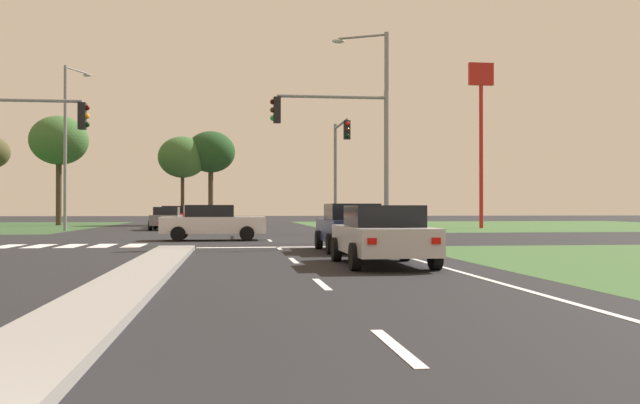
# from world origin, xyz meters

# --- Properties ---
(ground_plane) EXTENTS (200.00, 200.00, 0.00)m
(ground_plane) POSITION_xyz_m (0.00, 30.00, 0.00)
(ground_plane) COLOR black
(grass_verge_far_right) EXTENTS (35.00, 35.00, 0.01)m
(grass_verge_far_right) POSITION_xyz_m (25.50, 54.50, 0.00)
(grass_verge_far_right) COLOR #385B2D
(grass_verge_far_right) RESTS_ON ground
(median_island_near) EXTENTS (1.20, 22.00, 0.14)m
(median_island_near) POSITION_xyz_m (0.00, 11.00, 0.07)
(median_island_near) COLOR gray
(median_island_near) RESTS_ON ground
(median_island_far) EXTENTS (1.20, 36.00, 0.14)m
(median_island_far) POSITION_xyz_m (0.00, 55.00, 0.07)
(median_island_far) COLOR #ADA89E
(median_island_far) RESTS_ON ground
(lane_dash_near) EXTENTS (0.14, 2.00, 0.01)m
(lane_dash_near) POSITION_xyz_m (3.50, 4.36, 0.01)
(lane_dash_near) COLOR silver
(lane_dash_near) RESTS_ON ground
(lane_dash_second) EXTENTS (0.14, 2.00, 0.01)m
(lane_dash_second) POSITION_xyz_m (3.50, 10.36, 0.01)
(lane_dash_second) COLOR silver
(lane_dash_second) RESTS_ON ground
(lane_dash_third) EXTENTS (0.14, 2.00, 0.01)m
(lane_dash_third) POSITION_xyz_m (3.50, 16.36, 0.01)
(lane_dash_third) COLOR silver
(lane_dash_third) RESTS_ON ground
(lane_dash_fourth) EXTENTS (0.14, 2.00, 0.01)m
(lane_dash_fourth) POSITION_xyz_m (3.50, 22.36, 0.01)
(lane_dash_fourth) COLOR silver
(lane_dash_fourth) RESTS_ON ground
(lane_dash_fifth) EXTENTS (0.14, 2.00, 0.01)m
(lane_dash_fifth) POSITION_xyz_m (3.50, 28.36, 0.01)
(lane_dash_fifth) COLOR silver
(lane_dash_fifth) RESTS_ON ground
(edge_line_right) EXTENTS (0.14, 24.00, 0.01)m
(edge_line_right) POSITION_xyz_m (6.85, 12.00, 0.01)
(edge_line_right) COLOR silver
(edge_line_right) RESTS_ON ground
(stop_bar_near) EXTENTS (6.40, 0.50, 0.01)m
(stop_bar_near) POSITION_xyz_m (3.80, 23.00, 0.01)
(stop_bar_near) COLOR silver
(stop_bar_near) RESTS_ON ground
(crosswalk_bar_near) EXTENTS (0.70, 2.80, 0.01)m
(crosswalk_bar_near) POSITION_xyz_m (-6.40, 24.80, 0.01)
(crosswalk_bar_near) COLOR silver
(crosswalk_bar_near) RESTS_ON ground
(crosswalk_bar_second) EXTENTS (0.70, 2.80, 0.01)m
(crosswalk_bar_second) POSITION_xyz_m (-5.25, 24.80, 0.01)
(crosswalk_bar_second) COLOR silver
(crosswalk_bar_second) RESTS_ON ground
(crosswalk_bar_third) EXTENTS (0.70, 2.80, 0.01)m
(crosswalk_bar_third) POSITION_xyz_m (-4.10, 24.80, 0.01)
(crosswalk_bar_third) COLOR silver
(crosswalk_bar_third) RESTS_ON ground
(crosswalk_bar_fourth) EXTENTS (0.70, 2.80, 0.01)m
(crosswalk_bar_fourth) POSITION_xyz_m (-2.95, 24.80, 0.01)
(crosswalk_bar_fourth) COLOR silver
(crosswalk_bar_fourth) RESTS_ON ground
(crosswalk_bar_fifth) EXTENTS (0.70, 2.80, 0.01)m
(crosswalk_bar_fifth) POSITION_xyz_m (-1.80, 24.80, 0.01)
(crosswalk_bar_fifth) COLOR silver
(crosswalk_bar_fifth) RESTS_ON ground
(car_grey_near) EXTENTS (1.98, 4.54, 1.50)m
(car_grey_near) POSITION_xyz_m (-2.38, 44.67, 0.77)
(car_grey_near) COLOR slate
(car_grey_near) RESTS_ON ground
(car_silver_second) EXTENTS (2.08, 4.57, 1.48)m
(car_silver_second) POSITION_xyz_m (5.54, 14.51, 0.76)
(car_silver_second) COLOR #B7B7BC
(car_silver_second) RESTS_ON ground
(car_beige_third) EXTENTS (2.02, 4.40, 1.54)m
(car_beige_third) POSITION_xyz_m (-2.25, 58.33, 0.79)
(car_beige_third) COLOR #BCAD8E
(car_beige_third) RESTS_ON ground
(car_white_fourth) EXTENTS (4.60, 2.09, 1.56)m
(car_white_fourth) POSITION_xyz_m (1.01, 29.02, 0.80)
(car_white_fourth) COLOR silver
(car_white_fourth) RESTS_ON ground
(car_navy_fifth) EXTENTS (1.98, 4.60, 1.56)m
(car_navy_fifth) POSITION_xyz_m (5.73, 20.33, 0.80)
(car_navy_fifth) COLOR #161E47
(car_navy_fifth) RESTS_ON ground
(car_red_sixth) EXTENTS (2.00, 4.60, 1.59)m
(car_red_sixth) POSITION_xyz_m (-2.40, 50.62, 0.81)
(car_red_sixth) COLOR #A31919
(car_red_sixth) RESTS_ON ground
(traffic_signal_near_left) EXTENTS (4.51, 0.32, 5.47)m
(traffic_signal_near_left) POSITION_xyz_m (-5.96, 23.40, 3.76)
(traffic_signal_near_left) COLOR gray
(traffic_signal_near_left) RESTS_ON ground
(traffic_signal_near_right) EXTENTS (4.45, 0.32, 5.80)m
(traffic_signal_near_right) POSITION_xyz_m (6.04, 23.40, 3.97)
(traffic_signal_near_right) COLOR gray
(traffic_signal_near_right) RESTS_ON ground
(traffic_signal_far_right) EXTENTS (0.32, 4.36, 6.13)m
(traffic_signal_far_right) POSITION_xyz_m (7.60, 35.12, 4.17)
(traffic_signal_far_right) COLOR gray
(traffic_signal_far_right) RESTS_ON ground
(street_lamp_second) EXTENTS (2.33, 1.25, 8.97)m
(street_lamp_second) POSITION_xyz_m (8.24, 27.25, 5.04)
(street_lamp_second) COLOR gray
(street_lamp_second) RESTS_ON ground
(street_lamp_third) EXTENTS (1.27, 2.37, 10.32)m
(street_lamp_third) POSITION_xyz_m (-8.36, 43.33, 5.74)
(street_lamp_third) COLOR gray
(street_lamp_third) RESTS_ON ground
(fastfood_pole_sign) EXTENTS (1.80, 0.40, 11.80)m
(fastfood_pole_sign) POSITION_xyz_m (19.52, 46.23, 8.59)
(fastfood_pole_sign) COLOR red
(fastfood_pole_sign) RESTS_ON ground
(treeline_second) EXTENTS (4.78, 4.78, 9.10)m
(treeline_second) POSITION_xyz_m (-12.40, 58.56, 7.01)
(treeline_second) COLOR #423323
(treeline_second) RESTS_ON ground
(treeline_third) EXTENTS (4.13, 4.13, 7.52)m
(treeline_third) POSITION_xyz_m (-2.29, 58.62, 5.74)
(treeline_third) COLOR #423323
(treeline_third) RESTS_ON ground
(treeline_fourth) EXTENTS (4.16, 4.16, 8.02)m
(treeline_fourth) POSITION_xyz_m (0.07, 58.93, 6.20)
(treeline_fourth) COLOR #423323
(treeline_fourth) RESTS_ON ground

